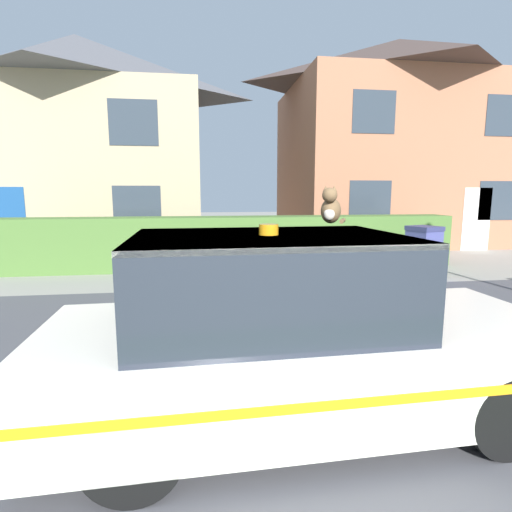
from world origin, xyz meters
name	(u,v)px	position (x,y,z in m)	size (l,w,h in m)	color
road_strip	(249,345)	(0.00, 3.84, 0.01)	(28.00, 6.03, 0.01)	#4C4C51
garden_hedge	(234,242)	(0.25, 9.21, 0.66)	(11.51, 0.89, 1.33)	#4C7233
police_car	(293,336)	(0.15, 2.11, 0.75)	(4.25, 1.77, 1.67)	black
cat	(331,208)	(0.45, 2.11, 1.80)	(0.29, 0.29, 0.30)	brown
house_left	(81,142)	(-4.75, 14.45, 3.73)	(8.78, 6.41, 7.32)	tan
house_right	(394,142)	(7.08, 14.42, 3.93)	(8.63, 6.52, 7.73)	#A86B4C
wheelie_bin	(423,252)	(4.47, 7.47, 0.59)	(0.76, 0.78, 1.18)	#474C8C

